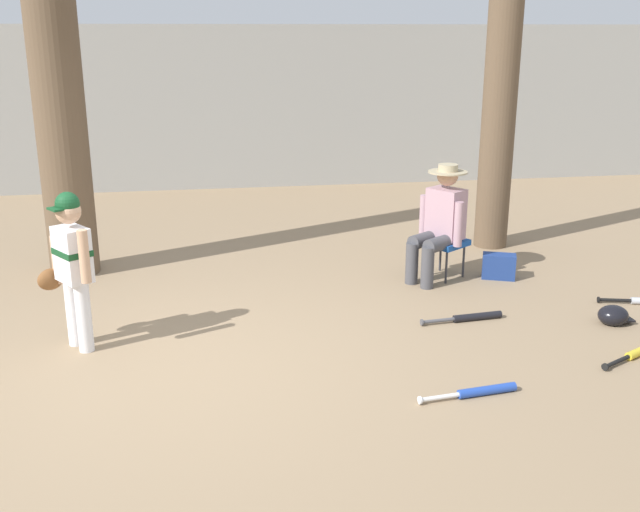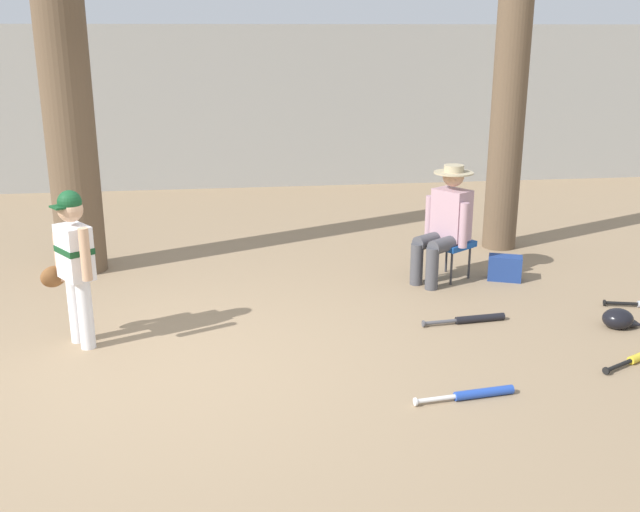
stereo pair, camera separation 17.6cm
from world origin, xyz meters
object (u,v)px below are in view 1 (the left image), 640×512
tree_behind_spectator (505,28)px  bat_yellow_trainer (640,351)px  seated_spectator (440,220)px  young_ballplayer (71,261)px  batting_helmet_black (613,315)px  bat_blue_youth (479,391)px  bat_black_composite (471,317)px  handbag_beside_stool (499,266)px  folding_stool (444,244)px  tree_near_player (57,84)px

tree_behind_spectator → bat_yellow_trainer: bearing=-90.2°
tree_behind_spectator → seated_spectator: bearing=-132.6°
young_ballplayer → seated_spectator: young_ballplayer is taller
batting_helmet_black → bat_blue_youth: bearing=-146.7°
bat_blue_youth → bat_black_composite: (0.45, 1.37, 0.00)m
bat_yellow_trainer → bat_blue_youth: bearing=-163.7°
tree_behind_spectator → seated_spectator: size_ratio=4.65×
young_ballplayer → handbag_beside_stool: size_ratio=3.84×
seated_spectator → batting_helmet_black: 1.93m
tree_behind_spectator → bat_black_composite: (-1.09, -2.29, -2.49)m
young_ballplayer → folding_stool: (3.53, 1.26, -0.38)m
seated_spectator → bat_yellow_trainer: size_ratio=1.64×
tree_near_player → seated_spectator: 4.10m
bat_yellow_trainer → batting_helmet_black: bearing=78.0°
tree_near_player → batting_helmet_black: bearing=-24.9°
tree_near_player → handbag_beside_stool: size_ratio=13.69×
tree_behind_spectator → folding_stool: tree_behind_spectator is taller
tree_near_player → bat_blue_youth: bearing=-46.0°
handbag_beside_stool → bat_black_composite: handbag_beside_stool is taller
bat_yellow_trainer → young_ballplayer: bearing=168.7°
tree_behind_spectator → seated_spectator: tree_behind_spectator is taller
young_ballplayer → seated_spectator: 3.65m
handbag_beside_stool → batting_helmet_black: bearing=-69.4°
tree_behind_spectator → batting_helmet_black: size_ratio=17.59×
seated_spectator → handbag_beside_stool: (0.64, -0.08, -0.51)m
seated_spectator → handbag_beside_stool: seated_spectator is taller
tree_near_player → young_ballplayer: (0.33, -2.05, -1.24)m
tree_behind_spectator → bat_black_composite: tree_behind_spectator is taller
tree_near_player → seated_spectator: (3.78, -0.85, -1.35)m
tree_behind_spectator → bat_yellow_trainer: (-0.01, -3.21, -2.49)m
young_ballplayer → folding_stool: 3.76m
folding_stool → tree_near_player: bearing=168.4°
folding_stool → handbag_beside_stool: bearing=-13.5°
folding_stool → bat_black_composite: 1.28m
bat_yellow_trainer → handbag_beside_stool: bearing=100.6°
bat_yellow_trainer → bat_black_composite: (-1.08, 0.92, 0.00)m
tree_near_player → tree_behind_spectator: 4.84m
seated_spectator → bat_black_composite: seated_spectator is taller
tree_near_player → bat_blue_youth: tree_near_player is taller
seated_spectator → young_ballplayer: bearing=-160.8°
seated_spectator → batting_helmet_black: size_ratio=3.78×
bat_black_composite → bat_blue_youth: bearing=-108.1°
handbag_beside_stool → tree_behind_spectator: bearing=72.1°
seated_spectator → batting_helmet_black: bearing=-51.3°
young_ballplayer → batting_helmet_black: 4.66m
handbag_beside_stool → tree_near_player: bearing=168.1°
tree_behind_spectator → bat_blue_youth: size_ratio=7.41×
tree_behind_spectator → tree_near_player: bearing=-176.8°
tree_near_player → tree_behind_spectator: tree_behind_spectator is taller
tree_near_player → bat_yellow_trainer: (4.80, -2.94, -1.95)m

